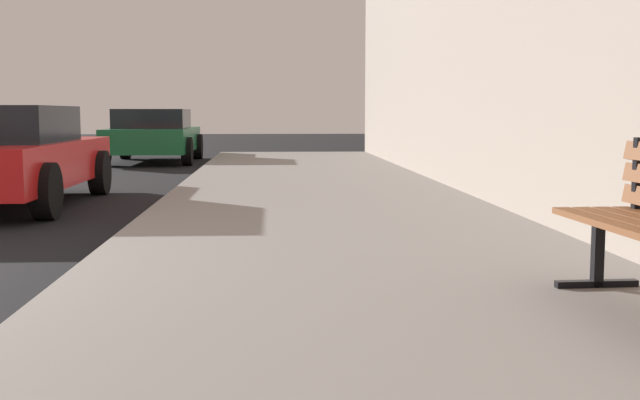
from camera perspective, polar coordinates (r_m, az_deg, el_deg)
The scene contains 3 objects.
sidewalk at distance 5.52m, azimuth 3.49°, elevation -5.38°, with size 4.00×32.00×0.15m, color gray.
car_red at distance 10.88m, azimuth -21.48°, elevation 2.96°, with size 1.95×4.37×1.27m.
car_green at distance 19.68m, azimuth -11.74°, elevation 4.53°, with size 2.07×4.17×1.27m.
Camera 1 is at (3.34, -5.37, 1.18)m, focal length 45.01 mm.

